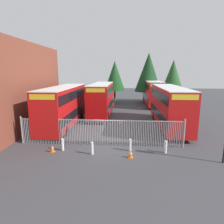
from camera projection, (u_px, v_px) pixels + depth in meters
The scene contains 15 objects.
ground_plane at pixel (114, 121), 23.83m from camera, with size 100.00×100.00×0.00m, color #3D3D42.
palisade_fence at pixel (101, 132), 15.83m from camera, with size 13.58×0.14×2.35m.
double_decker_bus_near_gate at pixel (169, 105), 20.98m from camera, with size 2.54×10.81×4.42m.
double_decker_bus_behind_fence_left at pixel (64, 105), 21.12m from camera, with size 2.54×10.81×4.42m.
double_decker_bus_behind_fence_right at pixel (102, 98), 26.78m from camera, with size 2.54×10.81×4.42m.
double_decker_bus_far_back at pixel (152, 92), 35.10m from camera, with size 2.54×10.81×4.42m.
bollard_near_left at pixel (63, 144), 14.91m from camera, with size 0.20×0.20×0.95m, color silver.
bollard_center_front at pixel (92, 148), 14.17m from camera, with size 0.20×0.20×0.95m, color silver.
bollard_near_right at pixel (130, 145), 14.79m from camera, with size 0.20×0.20×0.95m, color silver.
bollard_far_right at pixel (166, 147), 14.42m from camera, with size 0.20×0.20×0.95m, color silver.
traffic_cone_by_gate at pixel (131, 154), 13.63m from camera, with size 0.34×0.34×0.59m.
traffic_cone_mid_forecourt at pixel (52, 148), 14.61m from camera, with size 0.34×0.34×0.59m.
tree_tall_back at pixel (115, 76), 36.90m from camera, with size 3.92×3.92×8.06m.
tree_short_side at pixel (173, 76), 38.32m from camera, with size 4.36×4.36×8.33m.
tree_mid_row at pixel (148, 72), 36.60m from camera, with size 5.07×5.07×9.54m.
Camera 1 is at (1.35, -15.06, 5.99)m, focal length 30.86 mm.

